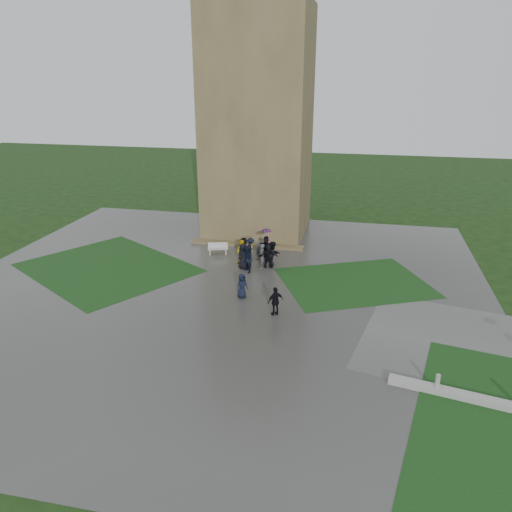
% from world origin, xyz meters
% --- Properties ---
extents(ground, '(120.00, 120.00, 0.00)m').
position_xyz_m(ground, '(0.00, 0.00, 0.00)').
color(ground, black).
extents(plaza, '(34.00, 34.00, 0.02)m').
position_xyz_m(plaza, '(0.00, 2.00, 0.01)').
color(plaza, '#373734').
rests_on(plaza, ground).
extents(lawn_inset_left, '(14.10, 13.46, 0.01)m').
position_xyz_m(lawn_inset_left, '(-8.50, 4.00, 0.03)').
color(lawn_inset_left, '#123512').
rests_on(lawn_inset_left, plaza).
extents(lawn_inset_right, '(11.12, 10.15, 0.01)m').
position_xyz_m(lawn_inset_right, '(8.50, 5.00, 0.03)').
color(lawn_inset_right, '#123512').
rests_on(lawn_inset_right, plaza).
extents(tower, '(8.00, 8.00, 18.00)m').
position_xyz_m(tower, '(0.00, 15.00, 9.00)').
color(tower, brown).
rests_on(tower, ground).
extents(tower_plinth, '(9.00, 0.80, 0.22)m').
position_xyz_m(tower_plinth, '(0.00, 10.60, 0.13)').
color(tower_plinth, brown).
rests_on(tower_plinth, plaza).
extents(bench, '(1.57, 0.85, 0.87)m').
position_xyz_m(bench, '(-1.71, 8.35, 0.47)').
color(bench, '#B8B8B3').
rests_on(bench, plaza).
extents(visitor_cluster, '(3.53, 4.22, 2.70)m').
position_xyz_m(visitor_cluster, '(1.67, 6.94, 1.19)').
color(visitor_cluster, black).
rests_on(visitor_cluster, plaza).
extents(pedestrian_mid, '(0.89, 0.89, 1.54)m').
position_xyz_m(pedestrian_mid, '(1.88, 1.24, 0.79)').
color(pedestrian_mid, black).
rests_on(pedestrian_mid, plaza).
extents(pedestrian_near, '(1.12, 1.06, 1.68)m').
position_xyz_m(pedestrian_near, '(4.26, -0.59, 0.86)').
color(pedestrian_near, black).
rests_on(pedestrian_near, plaza).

